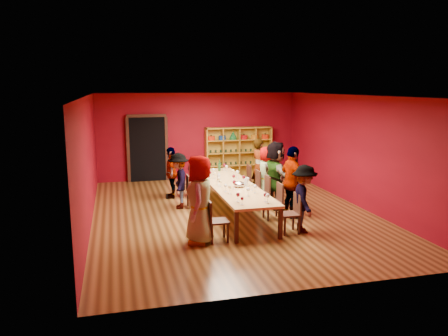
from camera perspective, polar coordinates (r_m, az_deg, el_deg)
The scene contains 48 objects.
room_shell at distance 11.07m, azimuth 1.06°, elevation 1.63°, with size 7.10×9.10×3.04m.
tasting_table at distance 11.23m, azimuth 1.05°, elevation -2.41°, with size 1.10×4.50×0.75m.
doorway at distance 15.17m, azimuth -9.97°, elevation 2.51°, with size 1.40×0.17×2.30m.
shelving_unit at distance 15.63m, azimuth 1.85°, elevation 2.39°, with size 2.40×0.40×1.80m.
chair_person_left_0 at distance 9.24m, azimuth -1.27°, elevation -6.61°, with size 0.42×0.42×0.89m.
person_left_0 at distance 9.06m, azimuth -3.21°, elevation -4.15°, with size 0.90×0.49×1.85m, color silver.
chair_person_left_3 at distance 11.81m, azimuth -4.20°, elevation -2.79°, with size 0.42×0.42×0.89m.
person_left_3 at distance 11.70m, azimuth -5.94°, elevation -1.67°, with size 0.97×0.40×1.50m, color #D58F92.
chair_person_left_4 at distance 12.92m, azimuth -5.09°, elevation -1.62°, with size 0.42×0.42×0.89m.
person_left_4 at distance 12.81m, azimuth -6.89°, elevation -0.59°, with size 0.88×0.40×1.50m, color #131535.
chair_person_right_0 at distance 9.89m, azimuth 8.97°, elevation -5.58°, with size 0.42×0.42×0.89m.
person_right_0 at distance 9.92m, azimuth 10.41°, elevation -3.96°, with size 0.99×0.41×1.53m, color silver.
chair_person_right_1 at distance 10.84m, azimuth 6.76°, elevation -4.06°, with size 0.42×0.42×0.89m.
person_right_1 at distance 10.91m, azimuth 8.91°, elevation -1.86°, with size 1.05×0.48×1.79m, color #141737.
chair_person_right_2 at distance 11.67m, azimuth 5.18°, elevation -2.97°, with size 0.42×0.42×0.89m.
person_right_2 at distance 11.69m, azimuth 6.75°, elevation -0.91°, with size 1.68×0.48×1.81m, color #5774B4.
chair_person_right_3 at distance 12.40m, azimuth 3.98°, elevation -2.14°, with size 0.42×0.42×0.89m.
person_right_3 at distance 12.45m, azimuth 5.55°, elevation -0.76°, with size 0.76×0.42×1.56m, color #CB888C.
chair_person_right_4 at distance 13.20m, azimuth 2.83°, elevation -1.33°, with size 0.42×0.42×0.89m.
person_right_4 at distance 13.25m, azimuth 4.58°, elevation 0.23°, with size 0.61×0.45×1.68m, color #151E3B.
wine_glass_0 at distance 11.96m, azimuth 1.75°, elevation -0.58°, with size 0.09×0.09×0.21m.
wine_glass_1 at distance 9.46m, azimuth 5.72°, elevation -3.69°, with size 0.09×0.09×0.21m.
wine_glass_2 at distance 11.11m, azimuth -0.68°, elevation -1.47°, with size 0.09×0.09×0.21m.
wine_glass_3 at distance 12.00m, azimuth -1.83°, elevation -0.62°, with size 0.08×0.08×0.19m.
wine_glass_4 at distance 10.01m, azimuth 3.17°, elevation -2.86°, with size 0.08×0.08×0.21m.
wine_glass_5 at distance 12.33m, azimuth -1.40°, elevation -0.28°, with size 0.08×0.08×0.20m.
wine_glass_6 at distance 12.81m, azimuth -2.50°, elevation 0.09°, with size 0.08×0.08×0.19m.
wine_glass_7 at distance 11.13m, azimuth 3.11°, elevation -1.48°, with size 0.08×0.08×0.21m.
wine_glass_8 at distance 9.30m, azimuth 2.39°, elevation -4.05°, with size 0.07×0.07×0.18m.
wine_glass_9 at distance 10.32m, azimuth 4.07°, elevation -2.48°, with size 0.08×0.08×0.20m.
wine_glass_10 at distance 12.86m, azimuth -2.25°, elevation 0.19°, with size 0.08×0.08×0.21m.
wine_glass_11 at distance 10.94m, azimuth -0.45°, elevation -1.80°, with size 0.07×0.07×0.18m.
wine_glass_12 at distance 11.33m, azimuth 2.58°, elevation -1.26°, with size 0.08×0.08×0.21m.
wine_glass_13 at distance 11.45m, azimuth 1.27°, elevation -1.13°, with size 0.08×0.08×0.20m.
wine_glass_14 at distance 12.87m, azimuth 0.34°, elevation 0.14°, with size 0.08×0.08×0.19m.
wine_glass_15 at distance 10.72m, azimuth 1.34°, elevation -1.90°, with size 0.09×0.09×0.22m.
wine_glass_16 at distance 10.23m, azimuth 0.78°, elevation -2.53°, with size 0.09×0.09×0.21m.
wine_glass_17 at distance 9.51m, azimuth 1.83°, elevation -3.55°, with size 0.09×0.09×0.22m.
wine_glass_18 at distance 12.15m, azimuth 1.19°, elevation -0.43°, with size 0.08×0.08×0.21m.
wine_glass_19 at distance 11.88m, azimuth -1.22°, elevation -0.79°, with size 0.07×0.07×0.18m.
wine_glass_20 at distance 10.57m, azimuth 3.69°, elevation -2.25°, with size 0.07×0.07×0.18m.
wine_glass_21 at distance 10.40m, azimuth 0.22°, elevation -2.37°, with size 0.08×0.08×0.20m.
wine_glass_22 at distance 13.02m, azimuth 0.05°, elevation 0.33°, with size 0.08×0.08×0.21m.
wine_glass_23 at distance 9.58m, azimuth 5.40°, elevation -3.56°, with size 0.08×0.08×0.20m.
spittoon_bowl at distance 10.92m, azimuth 1.97°, elevation -2.15°, with size 0.28×0.28×0.16m, color #B3B5BA.
carafe_a at distance 11.50m, azimuth -0.69°, elevation -1.29°, with size 0.11×0.11×0.23m.
carafe_b at distance 10.99m, azimuth 2.92°, elevation -1.87°, with size 0.11×0.11×0.23m.
wine_bottle at distance 12.95m, azimuth -0.60°, elevation 0.17°, with size 0.08×0.08×0.34m.
Camera 1 is at (-2.87, -10.55, 3.25)m, focal length 35.00 mm.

